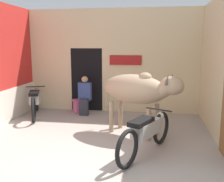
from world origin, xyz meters
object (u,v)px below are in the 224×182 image
cow (138,90)px  motorcycle_near (146,132)px  motorcycle_far (35,101)px  shopkeeper_seated (85,95)px  plastic_stool (77,105)px

cow → motorcycle_near: cow is taller
cow → motorcycle_far: size_ratio=1.03×
motorcycle_near → shopkeeper_seated: bearing=125.6°
cow → shopkeeper_seated: cow is taller
motorcycle_near → plastic_stool: motorcycle_near is taller
cow → motorcycle_far: 3.42m
cow → plastic_stool: bearing=138.2°
shopkeeper_seated → motorcycle_near: bearing=-54.4°
motorcycle_far → plastic_stool: size_ratio=4.98×
motorcycle_near → plastic_stool: (-2.30, 2.98, -0.25)m
cow → motorcycle_near: (0.24, -1.14, -0.63)m
cow → shopkeeper_seated: size_ratio=1.74×
shopkeeper_seated → plastic_stool: (-0.33, 0.24, -0.40)m
motorcycle_near → plastic_stool: bearing=127.6°
plastic_stool → cow: bearing=-41.8°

